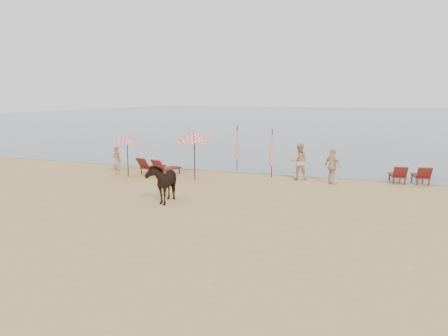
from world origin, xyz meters
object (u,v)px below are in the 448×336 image
(beachgoer_right_a, at_px, (299,162))
(beachgoer_right_b, at_px, (333,166))
(umbrella_closed_right, at_px, (272,148))
(umbrella_open_left_b, at_px, (194,136))
(umbrella_closed_left, at_px, (237,143))
(umbrella_open_left_a, at_px, (127,139))
(beachgoer_left, at_px, (117,161))
(cow, at_px, (163,182))
(lounger_cluster_left, at_px, (157,167))
(lounger_cluster_right, at_px, (410,175))

(beachgoer_right_a, height_order, beachgoer_right_b, beachgoer_right_a)
(umbrella_closed_right, bearing_deg, beachgoer_right_b, -11.95)
(umbrella_closed_right, distance_m, beachgoer_right_b, 3.24)
(umbrella_open_left_b, bearing_deg, umbrella_closed_left, 70.98)
(umbrella_open_left_a, distance_m, beachgoer_left, 1.54)
(umbrella_closed_right, bearing_deg, cow, -112.61)
(umbrella_open_left_b, xyz_separation_m, umbrella_closed_left, (0.98, 3.62, -0.66))
(umbrella_open_left_a, bearing_deg, lounger_cluster_left, 33.79)
(beachgoer_right_b, bearing_deg, lounger_cluster_left, 45.88)
(lounger_cluster_left, distance_m, umbrella_open_left_b, 3.05)
(umbrella_open_left_b, distance_m, umbrella_closed_right, 3.97)
(lounger_cluster_left, distance_m, umbrella_closed_right, 6.08)
(beachgoer_left, bearing_deg, umbrella_closed_left, -132.75)
(lounger_cluster_right, distance_m, umbrella_open_left_b, 10.45)
(umbrella_closed_right, bearing_deg, umbrella_closed_left, 145.07)
(lounger_cluster_right, xyz_separation_m, umbrella_closed_right, (-6.52, -0.79, 1.11))
(beachgoer_right_a, bearing_deg, umbrella_closed_right, -15.15)
(lounger_cluster_right, bearing_deg, umbrella_closed_right, 178.20)
(lounger_cluster_left, relative_size, umbrella_closed_right, 0.84)
(cow, distance_m, beachgoer_right_a, 7.64)
(lounger_cluster_left, xyz_separation_m, cow, (3.13, -5.16, 0.35))
(lounger_cluster_right, xyz_separation_m, umbrella_open_left_a, (-13.47, -3.17, 1.55))
(lounger_cluster_left, bearing_deg, beachgoer_left, -145.21)
(umbrella_open_left_b, relative_size, beachgoer_left, 1.72)
(lounger_cluster_left, xyz_separation_m, beachgoer_left, (-1.99, -0.72, 0.31))
(umbrella_open_left_a, xyz_separation_m, beachgoer_right_a, (8.35, 2.33, -1.06))
(beachgoer_left, height_order, beachgoer_right_a, beachgoer_right_a)
(umbrella_open_left_b, height_order, beachgoer_right_a, umbrella_open_left_b)
(umbrella_open_left_b, xyz_separation_m, beachgoer_right_b, (6.51, 1.27, -1.34))
(beachgoer_left, relative_size, beachgoer_right_a, 0.82)
(beachgoer_right_b, bearing_deg, umbrella_open_left_b, 52.50)
(beachgoer_left, bearing_deg, umbrella_closed_right, -152.87)
(lounger_cluster_right, xyz_separation_m, beachgoer_right_b, (-3.42, -1.44, 0.44))
(umbrella_open_left_b, bearing_deg, lounger_cluster_right, 11.39)
(umbrella_open_left_a, xyz_separation_m, cow, (4.25, -4.12, -1.18))
(umbrella_closed_right, xyz_separation_m, cow, (-2.71, -6.50, -0.74))
(lounger_cluster_left, distance_m, beachgoer_left, 2.14)
(lounger_cluster_right, distance_m, beachgoer_right_b, 3.74)
(umbrella_open_left_a, bearing_deg, umbrella_closed_left, 32.94)
(umbrella_open_left_b, distance_m, umbrella_closed_left, 3.81)
(lounger_cluster_right, relative_size, beachgoer_right_a, 1.05)
(umbrella_open_left_b, bearing_deg, lounger_cluster_left, 162.62)
(cow, relative_size, beachgoer_right_a, 1.03)
(beachgoer_left, xyz_separation_m, beachgoer_right_b, (10.93, 1.41, 0.12))
(lounger_cluster_left, bearing_deg, beachgoer_right_a, 24.97)
(lounger_cluster_left, xyz_separation_m, umbrella_open_left_a, (-1.12, -1.04, 1.53))
(umbrella_closed_right, bearing_deg, umbrella_open_left_b, -150.63)
(cow, height_order, beachgoer_right_b, beachgoer_right_b)
(beachgoer_right_b, bearing_deg, beachgoer_left, 48.83)
(umbrella_closed_left, distance_m, beachgoer_right_a, 4.26)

